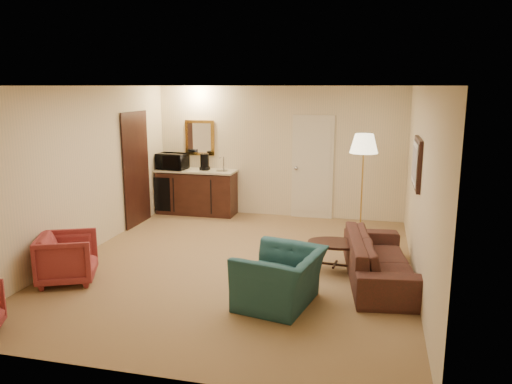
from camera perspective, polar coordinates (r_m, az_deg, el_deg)
ground at (r=7.49m, az=-2.00°, el=-8.26°), size 6.00×6.00×0.00m
room_walls at (r=7.85m, az=-1.26°, el=5.58°), size 5.02×6.01×2.61m
wetbar_cabinet at (r=10.35m, az=-6.78°, el=0.03°), size 1.64×0.58×0.92m
sofa at (r=6.98m, az=14.01°, el=-6.62°), size 0.89×2.16×0.82m
teal_armchair at (r=6.05m, az=2.79°, el=-8.78°), size 0.86×1.14×0.90m
rose_chair_near at (r=7.21m, az=-20.78°, el=-6.81°), size 0.90×0.92×0.73m
coffee_table at (r=7.20m, az=9.03°, el=-7.37°), size 0.83×0.60×0.45m
floor_lamp at (r=8.83m, az=12.03°, el=0.72°), size 0.63×0.63×1.82m
waste_bin at (r=10.16m, az=-3.43°, el=-2.00°), size 0.29×0.29×0.28m
microwave at (r=10.37m, az=-9.57°, el=3.68°), size 0.63×0.39×0.40m
coffee_maker at (r=10.19m, az=-5.89°, el=3.44°), size 0.19×0.19×0.33m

